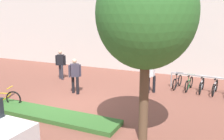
{
  "coord_description": "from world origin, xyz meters",
  "views": [
    {
      "loc": [
        5.94,
        -8.58,
        3.78
      ],
      "look_at": [
        0.98,
        2.19,
        1.12
      ],
      "focal_mm": 40.21,
      "sensor_mm": 36.0,
      "label": 1
    }
  ],
  "objects_px": {
    "bike_rack_cluster": "(208,86)",
    "bollard_steel": "(145,82)",
    "tree_sidewalk": "(146,15)",
    "person_shirt_white": "(152,73)",
    "person_suited_navy": "(61,63)",
    "person_suited_dark": "(75,74)",
    "bike_at_sign": "(2,98)"
  },
  "relations": [
    {
      "from": "tree_sidewalk",
      "to": "person_suited_dark",
      "type": "xyz_separation_m",
      "value": [
        -4.38,
        2.99,
        -2.78
      ]
    },
    {
      "from": "bike_rack_cluster",
      "to": "person_suited_dark",
      "type": "height_order",
      "value": "person_suited_dark"
    },
    {
      "from": "bike_at_sign",
      "to": "person_suited_dark",
      "type": "height_order",
      "value": "person_suited_dark"
    },
    {
      "from": "bike_rack_cluster",
      "to": "person_suited_dark",
      "type": "bearing_deg",
      "value": -154.25
    },
    {
      "from": "tree_sidewalk",
      "to": "bike_at_sign",
      "type": "bearing_deg",
      "value": 177.28
    },
    {
      "from": "bollard_steel",
      "to": "bike_rack_cluster",
      "type": "bearing_deg",
      "value": 18.78
    },
    {
      "from": "person_suited_navy",
      "to": "bike_at_sign",
      "type": "bearing_deg",
      "value": -85.17
    },
    {
      "from": "bike_rack_cluster",
      "to": "person_suited_dark",
      "type": "relative_size",
      "value": 2.17
    },
    {
      "from": "bike_rack_cluster",
      "to": "person_shirt_white",
      "type": "bearing_deg",
      "value": -155.53
    },
    {
      "from": "bike_rack_cluster",
      "to": "bollard_steel",
      "type": "distance_m",
      "value": 3.09
    },
    {
      "from": "person_shirt_white",
      "to": "tree_sidewalk",
      "type": "bearing_deg",
      "value": -76.93
    },
    {
      "from": "person_shirt_white",
      "to": "person_suited_navy",
      "type": "relative_size",
      "value": 1.0
    },
    {
      "from": "bollard_steel",
      "to": "person_suited_dark",
      "type": "height_order",
      "value": "person_suited_dark"
    },
    {
      "from": "person_suited_navy",
      "to": "bollard_steel",
      "type": "bearing_deg",
      "value": -1.86
    },
    {
      "from": "bollard_steel",
      "to": "tree_sidewalk",
      "type": "bearing_deg",
      "value": -73.11
    },
    {
      "from": "person_suited_navy",
      "to": "person_suited_dark",
      "type": "distance_m",
      "value": 3.02
    },
    {
      "from": "tree_sidewalk",
      "to": "bike_at_sign",
      "type": "distance_m",
      "value": 7.14
    },
    {
      "from": "bike_at_sign",
      "to": "bollard_steel",
      "type": "relative_size",
      "value": 1.8
    },
    {
      "from": "tree_sidewalk",
      "to": "person_suited_dark",
      "type": "height_order",
      "value": "tree_sidewalk"
    },
    {
      "from": "bike_rack_cluster",
      "to": "person_shirt_white",
      "type": "xyz_separation_m",
      "value": [
        -2.54,
        -1.16,
        0.64
      ]
    },
    {
      "from": "bike_at_sign",
      "to": "person_shirt_white",
      "type": "bearing_deg",
      "value": 40.08
    },
    {
      "from": "bike_rack_cluster",
      "to": "bollard_steel",
      "type": "bearing_deg",
      "value": -161.22
    },
    {
      "from": "bike_at_sign",
      "to": "person_suited_navy",
      "type": "bearing_deg",
      "value": 94.83
    },
    {
      "from": "bike_rack_cluster",
      "to": "person_suited_navy",
      "type": "xyz_separation_m",
      "value": [
        -8.11,
        -0.82,
        0.64
      ]
    },
    {
      "from": "bike_at_sign",
      "to": "person_shirt_white",
      "type": "relative_size",
      "value": 0.94
    },
    {
      "from": "bollard_steel",
      "to": "person_suited_dark",
      "type": "distance_m",
      "value": 3.48
    },
    {
      "from": "tree_sidewalk",
      "to": "bollard_steel",
      "type": "distance_m",
      "value": 6.03
    },
    {
      "from": "tree_sidewalk",
      "to": "bike_at_sign",
      "type": "height_order",
      "value": "tree_sidewalk"
    },
    {
      "from": "bollard_steel",
      "to": "person_suited_dark",
      "type": "xyz_separation_m",
      "value": [
        -2.92,
        -1.82,
        0.53
      ]
    },
    {
      "from": "bollard_steel",
      "to": "person_suited_dark",
      "type": "relative_size",
      "value": 0.52
    },
    {
      "from": "tree_sidewalk",
      "to": "bollard_steel",
      "type": "height_order",
      "value": "tree_sidewalk"
    },
    {
      "from": "person_shirt_white",
      "to": "bollard_steel",
      "type": "bearing_deg",
      "value": 157.0
    }
  ]
}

